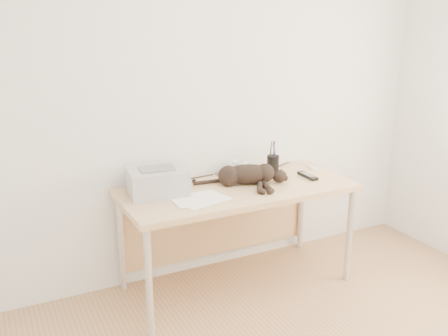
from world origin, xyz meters
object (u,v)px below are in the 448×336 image
printer (157,181)px  mug (240,168)px  pen_cup (273,163)px  desk (232,201)px  cat (246,175)px  mouse (313,166)px

printer → mug: printer is taller
printer → pen_cup: pen_cup is taller
mug → pen_cup: 0.26m
desk → pen_cup: bearing=15.9°
pen_cup → cat: bearing=-152.0°
pen_cup → mouse: size_ratio=2.07×
mouse → printer: bearing=-164.4°
pen_cup → mouse: pen_cup is taller
printer → pen_cup: 0.94m
printer → mouse: printer is taller
mug → pen_cup: (0.26, -0.05, 0.01)m
mouse → desk: bearing=-161.5°
cat → mug: cat is taller
pen_cup → desk: bearing=-164.1°
mouse → mug: bearing=-176.7°
cat → mug: (0.07, 0.22, -0.01)m
cat → desk: bearing=158.8°
desk → pen_cup: size_ratio=7.01×
desk → printer: 0.58m
desk → mouse: size_ratio=14.54×
desk → pen_cup: pen_cup is taller
cat → pen_cup: size_ratio=2.70×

